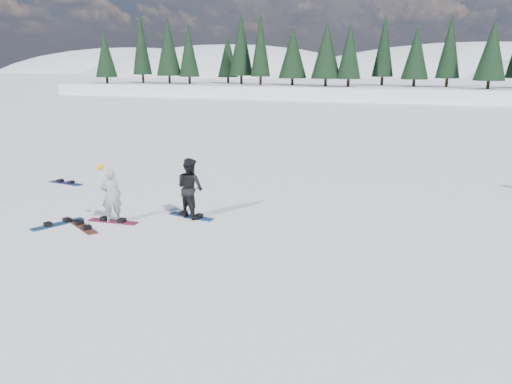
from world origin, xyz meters
TOP-DOWN VIEW (x-y plane):
  - ground at (0.00, 0.00)m, footprint 420.00×420.00m
  - alpine_backdrop at (-11.72, 189.17)m, footprint 412.50×227.00m
  - snowboarder_woman at (-1.60, -0.05)m, footprint 0.68×0.65m
  - snowboarder_man at (0.29, 1.15)m, footprint 1.06×0.95m
  - snowboard_woman at (-1.60, -0.05)m, footprint 1.52×0.38m
  - snowboard_man at (0.29, 1.15)m, footprint 1.53×0.52m
  - snowboard_loose_a at (-2.93, -0.78)m, footprint 0.86×1.49m
  - snowboard_loose_b at (-2.08, -0.75)m, footprint 1.43×1.02m
  - snowboard_loose_c at (-6.12, 3.33)m, footprint 1.52×0.46m

SIDE VIEW (x-z plane):
  - alpine_backdrop at x=-11.72m, z-range -40.57..12.63m
  - ground at x=0.00m, z-range 0.00..0.00m
  - snowboard_woman at x=-1.60m, z-range 0.00..0.03m
  - snowboard_man at x=0.29m, z-range 0.00..0.03m
  - snowboard_loose_a at x=-2.93m, z-range 0.00..0.03m
  - snowboard_loose_b at x=-2.08m, z-range 0.00..0.03m
  - snowboard_loose_c at x=-6.12m, z-range 0.00..0.03m
  - snowboarder_woman at x=-1.60m, z-range -0.06..1.65m
  - snowboarder_man at x=0.29m, z-range 0.00..1.78m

